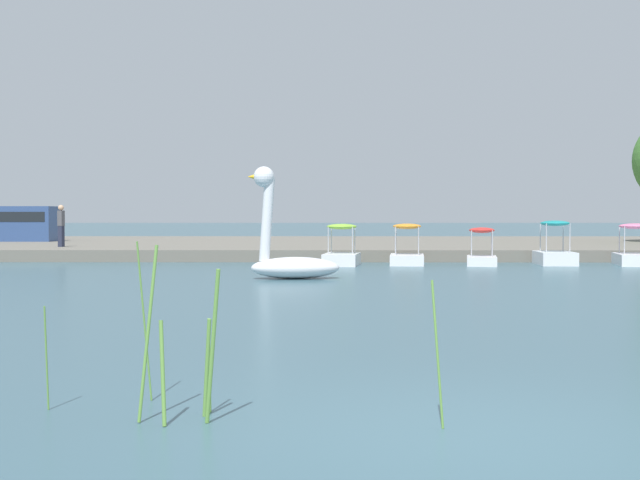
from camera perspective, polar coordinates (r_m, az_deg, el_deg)
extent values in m
plane|color=#385966|center=(7.04, 9.35, -13.03)|extent=(411.19, 411.19, 0.00)
cube|color=#6B665B|center=(43.01, 2.01, -0.41)|extent=(142.26, 22.02, 0.46)
ellipsoid|color=white|center=(23.71, -1.69, -1.91)|extent=(2.62, 1.42, 0.62)
cylinder|color=white|center=(23.62, -3.64, 1.42)|extent=(0.49, 0.34, 2.40)
sphere|color=white|center=(23.64, -3.85, 4.32)|extent=(0.65, 0.65, 0.59)
cone|color=yellow|center=(23.64, -4.42, 4.32)|extent=(0.48, 0.37, 0.32)
cube|color=white|center=(30.16, 1.49, -1.33)|extent=(1.46, 2.29, 0.43)
ellipsoid|color=#8CCC38|center=(30.12, 1.49, 0.92)|extent=(1.21, 1.23, 0.20)
cylinder|color=#B7B7BF|center=(30.62, 0.78, 0.03)|extent=(0.04, 0.04, 0.97)
cylinder|color=#B7B7BF|center=(30.53, 2.39, 0.02)|extent=(0.04, 0.04, 0.97)
cylinder|color=#B7B7BF|center=(29.75, 0.57, -0.02)|extent=(0.04, 0.04, 0.97)
cylinder|color=#B7B7BF|center=(29.65, 2.23, -0.03)|extent=(0.04, 0.04, 0.97)
cube|color=white|center=(30.63, 5.95, -1.34)|extent=(1.40, 2.26, 0.38)
ellipsoid|color=orange|center=(30.59, 5.95, 0.94)|extent=(1.16, 1.44, 0.20)
cylinder|color=#B7B7BF|center=(31.15, 5.20, 0.01)|extent=(0.04, 0.04, 1.03)
cylinder|color=#B7B7BF|center=(31.15, 6.72, 0.00)|extent=(0.04, 0.04, 1.03)
cylinder|color=#B7B7BF|center=(30.07, 5.16, -0.05)|extent=(0.04, 0.04, 1.03)
cylinder|color=#B7B7BF|center=(30.07, 6.73, -0.06)|extent=(0.04, 0.04, 1.03)
cube|color=white|center=(30.69, 10.96, -1.40)|extent=(1.34, 2.08, 0.33)
ellipsoid|color=red|center=(30.65, 10.97, 0.66)|extent=(1.04, 1.02, 0.20)
cylinder|color=#B7B7BF|center=(31.01, 10.28, -0.19)|extent=(0.04, 0.04, 0.94)
cylinder|color=#B7B7BF|center=(31.02, 11.63, -0.20)|extent=(0.04, 0.04, 0.94)
cylinder|color=#B7B7BF|center=(30.30, 10.29, -0.23)|extent=(0.04, 0.04, 0.94)
cylinder|color=#B7B7BF|center=(30.32, 11.67, -0.24)|extent=(0.04, 0.04, 0.94)
cube|color=white|center=(31.67, 15.71, -1.20)|extent=(1.37, 2.23, 0.47)
ellipsoid|color=teal|center=(31.64, 15.72, 1.11)|extent=(1.12, 1.43, 0.20)
cylinder|color=#B7B7BF|center=(32.10, 14.79, 0.19)|extent=(0.04, 0.04, 1.04)
cylinder|color=#B7B7BF|center=(32.27, 16.24, 0.19)|extent=(0.04, 0.04, 1.04)
cylinder|color=#B7B7BF|center=(31.02, 15.17, 0.14)|extent=(0.04, 0.04, 1.04)
cylinder|color=#B7B7BF|center=(31.20, 16.67, 0.14)|extent=(0.04, 0.04, 1.04)
cube|color=white|center=(32.23, 20.65, -1.25)|extent=(1.62, 2.43, 0.42)
ellipsoid|color=pink|center=(32.20, 20.67, 0.89)|extent=(1.31, 1.46, 0.20)
cylinder|color=#B7B7BF|center=(32.64, 19.74, 0.03)|extent=(0.04, 0.04, 1.00)
cylinder|color=#B7B7BF|center=(31.62, 20.04, -0.02)|extent=(0.04, 0.04, 1.00)
cube|color=#23283D|center=(37.16, -17.23, 0.24)|extent=(0.25, 0.26, 0.89)
cube|color=#4C4C51|center=(37.15, -17.24, 1.43)|extent=(0.28, 0.28, 0.65)
sphere|color=tan|center=(37.16, -17.25, 2.12)|extent=(0.24, 0.24, 0.24)
cube|color=navy|center=(46.38, -20.51, 1.04)|extent=(5.02, 1.92, 1.81)
cube|color=black|center=(46.38, -20.51, 1.49)|extent=(4.62, 1.94, 0.51)
cylinder|color=#669942|center=(7.69, -7.55, -8.48)|extent=(0.03, 0.08, 0.86)
cylinder|color=#669942|center=(8.19, -11.89, -5.46)|extent=(0.13, 0.12, 1.54)
cylinder|color=#669942|center=(8.09, -18.15, -7.67)|extent=(0.02, 0.10, 0.96)
cylinder|color=#669942|center=(7.31, -10.67, -8.89)|extent=(0.08, 0.14, 0.89)
cylinder|color=#669942|center=(7.22, -7.33, -7.23)|extent=(0.15, 0.14, 1.33)
cylinder|color=#669942|center=(7.12, 8.01, -7.72)|extent=(0.11, 0.06, 1.24)
cylinder|color=#669942|center=(7.42, -11.65, -6.23)|extent=(0.16, 0.16, 1.53)
cylinder|color=#669942|center=(7.53, -7.72, -8.63)|extent=(0.09, 0.10, 0.88)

